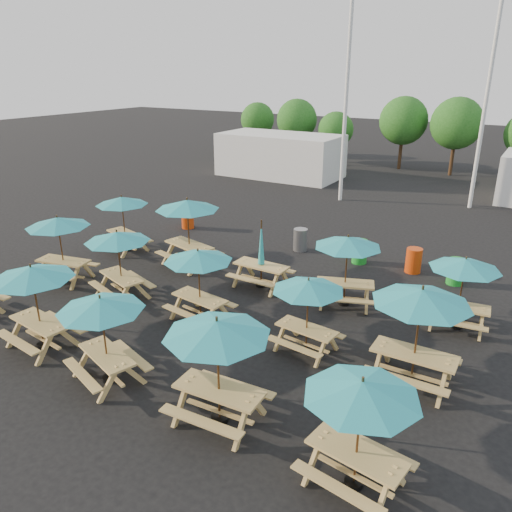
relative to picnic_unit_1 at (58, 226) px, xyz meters
The scene contains 28 objects.
ground 6.44m from the picnic_unit_1, 14.14° to the left, with size 120.00×120.00×0.00m, color black.
picnic_unit_1 is the anchor object (origin of this frame).
picnic_unit_2 3.36m from the picnic_unit_1, 97.04° to the left, with size 2.50×2.50×2.24m.
picnic_unit_3 4.49m from the picnic_unit_1, 46.50° to the right, with size 2.33×2.33×2.32m.
picnic_unit_4 2.67m from the picnic_unit_1, ahead, with size 2.55×2.55×2.23m.
picnic_unit_5 4.40m from the picnic_unit_1, 49.77° to the left, with size 2.79×2.79×2.55m.
picnic_unit_6 6.68m from the picnic_unit_1, 31.02° to the right, with size 2.49×2.49×2.18m.
picnic_unit_7 5.74m from the picnic_unit_1, ahead, with size 2.21×2.21×2.16m.
picnic_unit_8 6.90m from the picnic_unit_1, 27.19° to the left, with size 1.87×1.64×2.35m.
picnic_unit_9 9.40m from the picnic_unit_1, 20.48° to the right, with size 2.28×2.28×2.39m.
picnic_unit_10 9.17m from the picnic_unit_1, ahead, with size 2.05×2.05×2.04m.
picnic_unit_11 9.56m from the picnic_unit_1, 19.80° to the left, with size 2.62×2.62×2.25m.
picnic_unit_12 12.35m from the picnic_unit_1, 16.39° to the right, with size 2.28×2.28×2.21m.
picnic_unit_13 11.91m from the picnic_unit_1, ahead, with size 2.22×2.22×2.44m.
picnic_unit_14 12.78m from the picnic_unit_1, 15.79° to the left, with size 2.12×2.12×2.12m.
waste_bin_0 7.17m from the picnic_unit_1, 91.02° to the left, with size 0.56×0.56×0.90m, color #CB3B0B.
waste_bin_1 9.10m from the picnic_unit_1, 50.97° to the left, with size 0.56×0.56×0.90m, color gray.
waste_bin_2 10.79m from the picnic_unit_1, 40.10° to the left, with size 0.56×0.56×0.90m, color #1B9629.
waste_bin_3 12.43m from the picnic_unit_1, 34.54° to the left, with size 0.56×0.56×0.90m, color #CB3B0B.
waste_bin_4 13.54m from the picnic_unit_1, 29.80° to the left, with size 0.56×0.56×0.90m, color #1B9629.
mast_0 16.48m from the picnic_unit_1, 75.76° to the left, with size 0.20×0.20×12.00m, color silver.
mast_1 20.76m from the picnic_unit_1, 59.19° to the left, with size 0.20×0.20×12.00m, color silver.
event_tent_0 19.61m from the picnic_unit_1, 96.05° to the left, with size 8.00×4.00×2.80m, color silver.
tree_0 27.97m from the picnic_unit_1, 106.93° to the left, with size 2.80×2.80×4.24m.
tree_1 25.71m from the picnic_unit_1, 98.53° to the left, with size 3.11×3.11×4.72m.
tree_2 25.16m from the picnic_unit_1, 91.04° to the left, with size 2.59×2.59×3.93m.
tree_3 26.58m from the picnic_unit_1, 80.94° to the left, with size 3.36×3.36×5.09m.
tree_4 26.96m from the picnic_unit_1, 73.08° to the left, with size 3.41×3.41×5.17m.
Camera 1 is at (7.94, -11.76, 6.98)m, focal length 35.00 mm.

